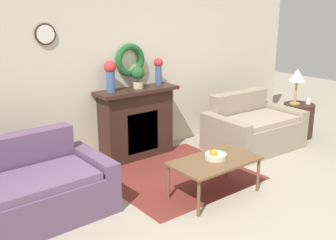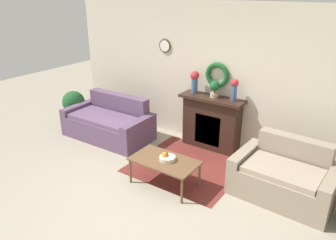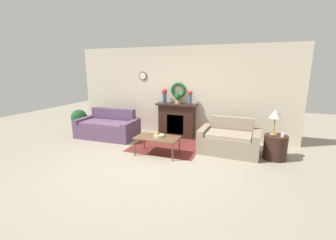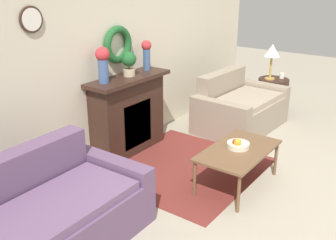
% 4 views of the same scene
% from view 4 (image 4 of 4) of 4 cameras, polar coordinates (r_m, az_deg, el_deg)
% --- Properties ---
extents(ground_plane, '(16.00, 16.00, 0.00)m').
position_cam_4_polar(ground_plane, '(4.38, 17.81, -11.55)').
color(ground_plane, '#9E937F').
extents(floor_rug, '(1.80, 1.70, 0.01)m').
position_cam_4_polar(floor_rug, '(4.89, 2.35, -6.84)').
color(floor_rug, maroon).
rests_on(floor_rug, ground_plane).
extents(wall_back, '(6.80, 0.15, 2.70)m').
position_cam_4_polar(wall_back, '(5.09, -7.80, 10.20)').
color(wall_back, beige).
rests_on(wall_back, ground_plane).
extents(fireplace, '(1.22, 0.41, 1.03)m').
position_cam_4_polar(fireplace, '(5.16, -5.77, 0.86)').
color(fireplace, '#331E16').
rests_on(fireplace, ground_plane).
extents(couch_left, '(1.82, 0.96, 0.84)m').
position_cam_4_polar(couch_left, '(3.58, -17.58, -13.71)').
color(couch_left, '#604766').
rests_on(couch_left, ground_plane).
extents(loveseat_right, '(1.48, 1.00, 0.83)m').
position_cam_4_polar(loveseat_right, '(6.11, 10.29, 1.66)').
color(loveseat_right, gray).
rests_on(loveseat_right, ground_plane).
extents(coffee_table, '(1.05, 0.60, 0.44)m').
position_cam_4_polar(coffee_table, '(4.40, 10.16, -4.68)').
color(coffee_table, brown).
rests_on(coffee_table, ground_plane).
extents(fruit_bowl, '(0.25, 0.25, 0.13)m').
position_cam_4_polar(fruit_bowl, '(4.40, 10.11, -3.54)').
color(fruit_bowl, beige).
rests_on(fruit_bowl, coffee_table).
extents(side_table_by_loveseat, '(0.51, 0.51, 0.56)m').
position_cam_4_polar(side_table_by_loveseat, '(6.99, 14.91, 3.55)').
color(side_table_by_loveseat, '#331E16').
rests_on(side_table_by_loveseat, ground_plane).
extents(table_lamp, '(0.26, 0.26, 0.59)m').
position_cam_4_polar(table_lamp, '(6.78, 14.88, 9.51)').
color(table_lamp, '#B28E42').
rests_on(table_lamp, side_table_by_loveseat).
extents(mug, '(0.08, 0.08, 0.09)m').
position_cam_4_polar(mug, '(6.98, 16.19, 6.20)').
color(mug, silver).
rests_on(mug, side_table_by_loveseat).
extents(vase_on_mantel_left, '(0.17, 0.17, 0.43)m').
position_cam_4_polar(vase_on_mantel_left, '(4.68, -9.44, 8.29)').
color(vase_on_mantel_left, '#3D5684').
rests_on(vase_on_mantel_left, fireplace).
extents(vase_on_mantel_right, '(0.13, 0.13, 0.40)m').
position_cam_4_polar(vase_on_mantel_right, '(5.27, -3.14, 9.71)').
color(vase_on_mantel_right, '#3D5684').
rests_on(vase_on_mantel_right, fireplace).
extents(potted_plant_on_mantel, '(0.19, 0.19, 0.31)m').
position_cam_4_polar(potted_plant_on_mantel, '(4.99, -5.69, 8.36)').
color(potted_plant_on_mantel, tan).
rests_on(potted_plant_on_mantel, fireplace).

